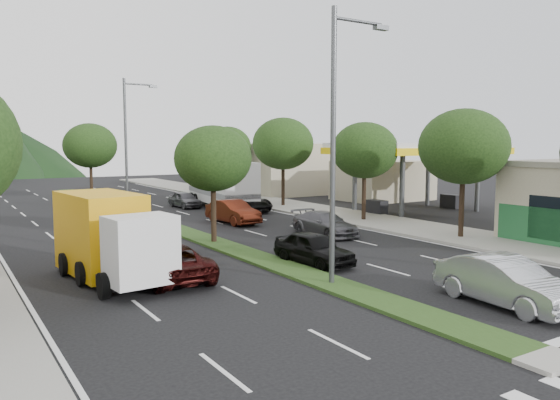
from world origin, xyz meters
TOP-DOWN VIEW (x-y plane):
  - ground at (0.00, 0.00)m, footprint 160.00×160.00m
  - sidewalk_right at (12.50, 25.00)m, footprint 5.00×90.00m
  - median at (0.00, 28.00)m, footprint 1.60×56.00m
  - gas_canopy at (19.00, 22.00)m, footprint 12.20×8.20m
  - bldg_right_far at (19.50, 44.00)m, footprint 10.00×16.00m
  - tree_r_b at (12.00, 12.00)m, footprint 4.80×4.80m
  - tree_r_c at (12.00, 20.00)m, footprint 4.40×4.40m
  - tree_r_d at (12.00, 30.00)m, footprint 5.00×5.00m
  - tree_r_e at (12.00, 40.00)m, footprint 4.60×4.60m
  - tree_med_near at (0.00, 18.00)m, footprint 4.00×4.00m
  - tree_med_far at (0.00, 44.00)m, footprint 4.80×4.80m
  - streetlight_near at (0.21, 8.00)m, footprint 2.60×0.25m
  - streetlight_mid at (0.21, 33.00)m, footprint 2.60×0.25m
  - sedan_silver at (3.15, 2.99)m, footprint 2.02×4.93m
  - suv_maroon at (-4.79, 12.03)m, footprint 2.38×5.04m
  - car_queue_a at (1.50, 11.20)m, footprint 1.97×4.24m
  - car_queue_b at (6.45, 16.97)m, footprint 1.98×4.65m
  - car_queue_c at (4.19, 23.93)m, footprint 1.97×4.72m
  - car_queue_d at (7.58, 28.93)m, footprint 3.18×5.81m
  - car_queue_e at (4.99, 33.93)m, footprint 1.76×3.92m
  - box_truck at (-6.67, 13.27)m, footprint 3.15×6.87m
  - motorhome at (7.41, 32.05)m, footprint 4.29×10.19m

SIDE VIEW (x-z plane):
  - ground at x=0.00m, z-range 0.00..0.00m
  - median at x=0.00m, z-range 0.00..0.12m
  - sidewalk_right at x=12.50m, z-range 0.00..0.15m
  - car_queue_e at x=4.99m, z-range 0.00..1.31m
  - car_queue_b at x=6.45m, z-range 0.00..1.34m
  - suv_maroon at x=-4.79m, z-range 0.00..1.39m
  - car_queue_a at x=1.50m, z-range 0.00..1.41m
  - car_queue_c at x=4.19m, z-range 0.00..1.52m
  - car_queue_d at x=7.58m, z-range 0.00..1.54m
  - sedan_silver at x=3.15m, z-range 0.00..1.59m
  - box_truck at x=-6.67m, z-range -0.09..3.20m
  - motorhome at x=7.41m, z-range 0.13..3.92m
  - bldg_right_far at x=19.50m, z-range 0.00..5.20m
  - tree_med_near at x=0.00m, z-range 1.42..7.44m
  - gas_canopy at x=19.00m, z-range 2.02..7.27m
  - tree_r_c at x=12.00m, z-range 1.51..7.99m
  - tree_r_e at x=12.00m, z-range 1.54..8.25m
  - tree_med_far at x=0.00m, z-range 1.54..8.47m
  - tree_r_b at x=12.00m, z-range 1.57..8.50m
  - tree_r_d at x=12.00m, z-range 1.60..8.76m
  - streetlight_near at x=0.21m, z-range 0.58..10.58m
  - streetlight_mid at x=0.21m, z-range 0.58..10.58m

